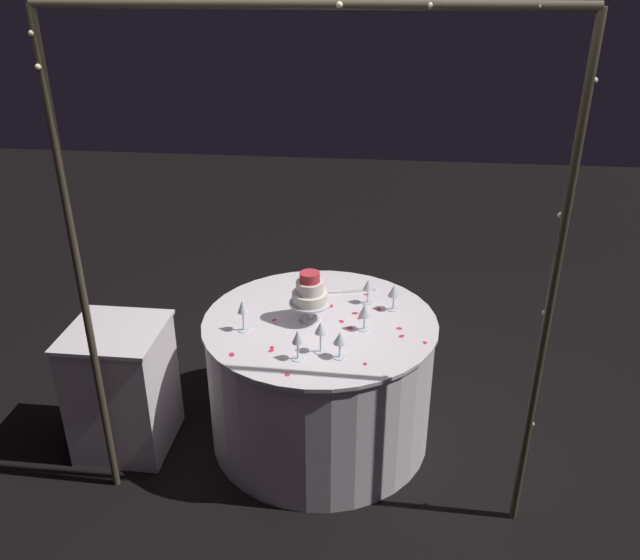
{
  "coord_description": "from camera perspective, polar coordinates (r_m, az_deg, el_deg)",
  "views": [
    {
      "loc": [
        -0.33,
        2.99,
        2.46
      ],
      "look_at": [
        0.0,
        0.0,
        1.0
      ],
      "focal_mm": 36.26,
      "sensor_mm": 36.0,
      "label": 1
    }
  ],
  "objects": [
    {
      "name": "side_table",
      "position": [
        3.77,
        -17.01,
        -9.07
      ],
      "size": [
        0.5,
        0.5,
        0.74
      ],
      "color": "white",
      "rests_on": "ground"
    },
    {
      "name": "rose_petal_18",
      "position": [
        3.1,
        4.01,
        -7.39
      ],
      "size": [
        0.03,
        0.03,
        0.0
      ],
      "primitive_type": "ellipsoid",
      "rotation": [
        0.0,
        0.0,
        5.26
      ],
      "color": "#E02D47",
      "rests_on": "main_table"
    },
    {
      "name": "rose_petal_7",
      "position": [
        3.2,
        -4.31,
        -6.22
      ],
      "size": [
        0.04,
        0.04,
        0.0
      ],
      "primitive_type": "ellipsoid",
      "rotation": [
        0.0,
        0.0,
        0.89
      ],
      "color": "#E02D47",
      "rests_on": "main_table"
    },
    {
      "name": "wine_glass_5",
      "position": [
        3.59,
        4.27,
        -0.54
      ],
      "size": [
        0.06,
        0.06,
        0.15
      ],
      "color": "silver",
      "rests_on": "main_table"
    },
    {
      "name": "rose_petal_6",
      "position": [
        3.38,
        2.64,
        -4.25
      ],
      "size": [
        0.04,
        0.03,
        0.0
      ],
      "primitive_type": "ellipsoid",
      "rotation": [
        0.0,
        0.0,
        6.2
      ],
      "color": "#E02D47",
      "rests_on": "main_table"
    },
    {
      "name": "wine_glass_4",
      "position": [
        3.32,
        3.96,
        -2.73
      ],
      "size": [
        0.06,
        0.06,
        0.16
      ],
      "color": "silver",
      "rests_on": "main_table"
    },
    {
      "name": "rose_petal_4",
      "position": [
        3.46,
        -4.05,
        -3.54
      ],
      "size": [
        0.03,
        0.03,
        0.0
      ],
      "primitive_type": "ellipsoid",
      "rotation": [
        0.0,
        0.0,
        3.93
      ],
      "color": "#E02D47",
      "rests_on": "main_table"
    },
    {
      "name": "main_table",
      "position": [
        3.66,
        -0.0,
        -8.75
      ],
      "size": [
        1.26,
        1.26,
        0.76
      ],
      "color": "white",
      "rests_on": "ground"
    },
    {
      "name": "rose_petal_10",
      "position": [
        3.26,
        -2.19,
        -5.54
      ],
      "size": [
        0.03,
        0.03,
        0.0
      ],
      "primitive_type": "ellipsoid",
      "rotation": [
        0.0,
        0.0,
        4.33
      ],
      "color": "#E02D47",
      "rests_on": "main_table"
    },
    {
      "name": "rose_petal_8",
      "position": [
        3.92,
        -0.16,
        0.23
      ],
      "size": [
        0.02,
        0.03,
        0.0
      ],
      "primitive_type": "ellipsoid",
      "rotation": [
        0.0,
        0.0,
        4.67
      ],
      "color": "#E02D47",
      "rests_on": "main_table"
    },
    {
      "name": "wine_glass_6",
      "position": [
        3.07,
        -1.98,
        -5.19
      ],
      "size": [
        0.06,
        0.06,
        0.16
      ],
      "color": "silver",
      "rests_on": "main_table"
    },
    {
      "name": "rose_petal_0",
      "position": [
        3.4,
        7.01,
        -4.25
      ],
      "size": [
        0.03,
        0.03,
        0.0
      ],
      "primitive_type": "ellipsoid",
      "rotation": [
        0.0,
        0.0,
        6.21
      ],
      "color": "#E02D47",
      "rests_on": "main_table"
    },
    {
      "name": "rose_petal_16",
      "position": [
        3.48,
        3.54,
        -3.36
      ],
      "size": [
        0.04,
        0.04,
        0.0
      ],
      "primitive_type": "ellipsoid",
      "rotation": [
        0.0,
        0.0,
        3.96
      ],
      "color": "#E02D47",
      "rests_on": "main_table"
    },
    {
      "name": "wine_glass_2",
      "position": [
        3.09,
        1.77,
        -5.24
      ],
      "size": [
        0.06,
        0.06,
        0.14
      ],
      "color": "silver",
      "rests_on": "main_table"
    },
    {
      "name": "rose_petal_17",
      "position": [
        3.62,
        0.16,
        -2.11
      ],
      "size": [
        0.03,
        0.03,
        0.0
      ],
      "primitive_type": "ellipsoid",
      "rotation": [
        0.0,
        0.0,
        1.11
      ],
      "color": "#E02D47",
      "rests_on": "main_table"
    },
    {
      "name": "rose_petal_9",
      "position": [
        3.3,
        9.26,
        -5.46
      ],
      "size": [
        0.03,
        0.03,
        0.0
      ],
      "primitive_type": "ellipsoid",
      "rotation": [
        0.0,
        0.0,
        5.47
      ],
      "color": "#E02D47",
      "rests_on": "main_table"
    },
    {
      "name": "tiered_cake",
      "position": [
        3.39,
        -0.89,
        -1.12
      ],
      "size": [
        0.22,
        0.22,
        0.28
      ],
      "color": "silver",
      "rests_on": "main_table"
    },
    {
      "name": "wine_glass_3",
      "position": [
        3.12,
        0.05,
        -4.42
      ],
      "size": [
        0.06,
        0.06,
        0.17
      ],
      "color": "silver",
      "rests_on": "main_table"
    },
    {
      "name": "rose_petal_12",
      "position": [
        3.58,
        5.22,
        -2.57
      ],
      "size": [
        0.04,
        0.04,
        0.0
      ],
      "primitive_type": "ellipsoid",
      "rotation": [
        0.0,
        0.0,
        1.98
      ],
      "color": "#E02D47",
      "rests_on": "main_table"
    },
    {
      "name": "rose_petal_14",
      "position": [
        3.02,
        -2.91,
        -8.31
      ],
      "size": [
        0.04,
        0.04,
        0.0
      ],
      "primitive_type": "ellipsoid",
      "rotation": [
        0.0,
        0.0,
        2.16
      ],
      "color": "#E02D47",
      "rests_on": "main_table"
    },
    {
      "name": "rose_petal_19",
      "position": [
        3.19,
        -7.78,
        -6.53
      ],
      "size": [
        0.04,
        0.04,
        0.0
      ],
      "primitive_type": "ellipsoid",
      "rotation": [
        0.0,
        0.0,
        5.21
      ],
      "color": "#E02D47",
      "rests_on": "main_table"
    },
    {
      "name": "rose_petal_13",
      "position": [
        3.53,
        3.11,
        -2.93
      ],
      "size": [
        0.04,
        0.03,
        0.0
      ],
      "primitive_type": "ellipsoid",
      "rotation": [
        0.0,
        0.0,
        0.27
      ],
      "color": "#E02D47",
      "rests_on": "main_table"
    },
    {
      "name": "wine_glass_0",
      "position": [
        3.32,
        -6.84,
        -2.52
      ],
      "size": [
        0.06,
        0.06,
        0.17
      ],
      "color": "silver",
      "rests_on": "main_table"
    },
    {
      "name": "rose_petal_2",
      "position": [
        3.23,
        -4.26,
        -5.95
      ],
      "size": [
        0.03,
        0.04,
        0.0
      ],
      "primitive_type": "ellipsoid",
      "rotation": [
        0.0,
        0.0,
        5.25
      ],
      "color": "#E02D47",
      "rests_on": "main_table"
    },
    {
      "name": "rose_petal_3",
      "position": [
        3.73,
        4.1,
        -1.27
      ],
      "size": [
        0.03,
        0.02,
        0.0
      ],
      "primitive_type": "ellipsoid",
      "rotation": [
        0.0,
        0.0,
        0.1
      ],
      "color": "#E02D47",
      "rests_on": "main_table"
    },
    {
      "name": "cake_knife",
      "position": [
        3.75,
        2.46,
        -1.02
      ],
      "size": [
        0.29,
        0.1,
        0.01
      ],
      "color": "silver",
      "rests_on": "main_table"
    },
    {
      "name": "rose_petal_15",
      "position": [
        3.34,
        7.22,
        -4.93
      ],
      "size": [
        0.04,
        0.04,
        0.0
      ],
      "primitive_type": "ellipsoid",
      "rotation": [
        0.0,
        0.0,
        4.13
      ],
      "color": "#E02D47",
      "rests_on": "main_table"
    },
    {
      "name": "rose_petal_5",
      "position": [
        3.44,
        1.92,
        -3.65
      ],
      "size": [
        0.04,
        0.04,
        0.0
      ],
      "primitive_type": "ellipsoid",
      "rotation": [
        0.0,
        0.0,
        5.44
      ],
      "color": "#E02D47",
      "rests_on": "main_table"
    },
    {
      "name": "decorative_arch",
      "position": [
        2.65,
        -1.25,
        5.36
      ],
      "size": [
        2.1,
        0.06,
        2.36
      ],
      "color": "#473D2D",
      "rests_on": "ground"
    },
    {
      "name": "rose_petal_11",
      "position": [
        3.59,
        0.95,
        -2.29
      ],
      "size": [
        0.04,
        0.04,
        0.0
      ],
      "primitive_type": "ellipsoid",
      "rotation": [
        0.0,
        0.0,
        4.97
      ],
      "color": "#E02D47",
      "rests_on": "main_table"
    },
    {
      "name": "wine_glass_1",
      "position": [
        3.53,
        6.54,
        -1.04
      ],
      "size": [
        0.07,
        0.07,
        0.15
      ],
      "color": "silver",
      "rests_on": "main_table"
    },
    {
      "name": "ground_plane",
      "position": [
        3.88,
        -0.0,
        -13.36
      ],
      "size": [
        12.0,
        12.0,
        0.0
      ],
      "primitive_type": "plane",
      "color": "black"
    },
    {
      "name": "rose_petal_1",
      "position": [
        3.79,
        -1.77,
        -0.72
      ],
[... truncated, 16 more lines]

